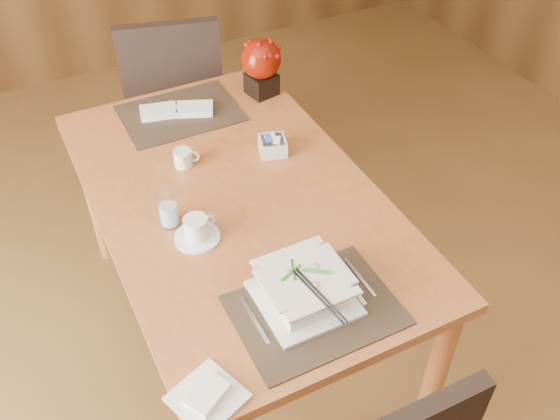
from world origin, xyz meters
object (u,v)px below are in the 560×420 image
dining_table (237,216)px  water_glass (168,207)px  berry_decor (261,64)px  soup_setting (305,289)px  coffee_cup (196,230)px  creamer_jug (183,158)px  bread_plate (207,397)px  far_chair (174,98)px  sugar_caddy (273,146)px

dining_table → water_glass: 0.30m
dining_table → berry_decor: (0.35, 0.54, 0.23)m
soup_setting → coffee_cup: bearing=115.7°
creamer_jug → coffee_cup: bearing=-84.7°
berry_decor → bread_plate: 1.42m
berry_decor → far_chair: berry_decor is taller
creamer_jug → berry_decor: size_ratio=0.36×
bread_plate → soup_setting: bearing=24.8°
sugar_caddy → berry_decor: bearing=70.2°
water_glass → far_chair: bearing=71.1°
soup_setting → bread_plate: (-0.36, -0.17, -0.05)m
berry_decor → bread_plate: bearing=-120.8°
soup_setting → berry_decor: (0.37, 1.05, 0.08)m
creamer_jug → bread_plate: (-0.27, -0.91, -0.03)m
bread_plate → coffee_cup: bearing=71.5°
coffee_cup → far_chair: (0.30, 1.12, -0.23)m
coffee_cup → water_glass: bearing=118.1°
bread_plate → dining_table: bearing=61.1°
water_glass → bread_plate: 0.65m
far_chair → sugar_caddy: bearing=112.4°
soup_setting → berry_decor: berry_decor is taller
soup_setting → coffee_cup: 0.41m
berry_decor → bread_plate: size_ratio=1.50×
soup_setting → sugar_caddy: size_ratio=2.73×
dining_table → creamer_jug: (-0.10, 0.24, 0.13)m
creamer_jug → dining_table: bearing=-47.9°
sugar_caddy → bread_plate: bearing=-125.2°
coffee_cup → sugar_caddy: coffee_cup is taller
coffee_cup → water_glass: size_ratio=0.99×
dining_table → far_chair: bearing=83.9°
soup_setting → coffee_cup: (-0.18, 0.37, -0.02)m
dining_table → water_glass: water_glass is taller
sugar_caddy → berry_decor: 0.42m
dining_table → bread_plate: 0.77m
soup_setting → berry_decor: 1.11m
soup_setting → creamer_jug: size_ratio=3.05×
coffee_cup → berry_decor: 0.88m
soup_setting → bread_plate: 0.40m
water_glass → berry_decor: berry_decor is taller
soup_setting → far_chair: far_chair is taller
dining_table → bread_plate: size_ratio=9.49×
water_glass → far_chair: 1.11m
soup_setting → coffee_cup: size_ratio=1.80×
creamer_jug → bread_plate: size_ratio=0.54×
coffee_cup → bread_plate: 0.57m
soup_setting → sugar_caddy: bearing=71.0°
water_glass → creamer_jug: water_glass is taller
far_chair → soup_setting: bearing=100.2°
soup_setting → far_chair: (0.12, 1.49, -0.25)m
sugar_caddy → far_chair: far_chair is taller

